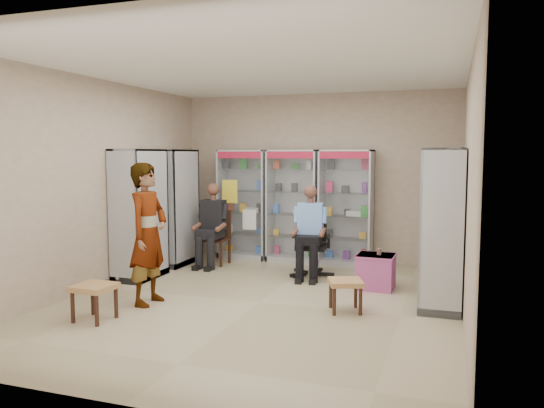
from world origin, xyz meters
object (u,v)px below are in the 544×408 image
(cabinet_left_far, at_px, (175,207))
(pink_trunk, at_px, (376,272))
(cabinet_right_near, at_px, (442,229))
(cabinet_left_near, at_px, (139,214))
(cabinet_back_right, at_px, (346,208))
(office_chair, at_px, (311,243))
(cabinet_back_mid, at_px, (293,206))
(standing_man, at_px, (148,234))
(cabinet_back_left, at_px, (244,204))
(woven_stool_b, at_px, (95,302))
(woven_stool_a, at_px, (345,296))
(cabinet_right_far, at_px, (444,219))
(wooden_chair, at_px, (216,238))
(seated_shopkeeper, at_px, (311,234))

(cabinet_left_far, bearing_deg, pink_trunk, 80.79)
(cabinet_right_near, distance_m, cabinet_left_near, 4.46)
(cabinet_back_right, bearing_deg, cabinet_right_near, -53.84)
(office_chair, bearing_deg, cabinet_right_near, -36.63)
(cabinet_back_mid, height_order, standing_man, cabinet_back_mid)
(cabinet_back_left, height_order, cabinet_right_near, same)
(cabinet_back_mid, xyz_separation_m, cabinet_left_near, (-1.88, -2.03, 0.00))
(cabinet_back_left, distance_m, cabinet_back_mid, 0.95)
(pink_trunk, xyz_separation_m, woven_stool_b, (-2.88, -2.54, -0.03))
(cabinet_back_left, relative_size, woven_stool_a, 5.08)
(cabinet_right_far, bearing_deg, cabinet_back_right, 55.27)
(pink_trunk, bearing_deg, woven_stool_a, -98.89)
(cabinet_left_far, bearing_deg, office_chair, 86.95)
(wooden_chair, relative_size, woven_stool_a, 2.39)
(wooden_chair, bearing_deg, cabinet_right_near, -21.64)
(seated_shopkeeper, xyz_separation_m, pink_trunk, (1.07, -0.39, -0.43))
(cabinet_left_far, bearing_deg, woven_stool_a, 61.45)
(office_chair, bearing_deg, wooden_chair, 163.59)
(cabinet_right_far, bearing_deg, cabinet_back_mid, 66.35)
(cabinet_back_right, height_order, cabinet_left_near, same)
(seated_shopkeeper, bearing_deg, cabinet_right_far, -6.49)
(seated_shopkeeper, bearing_deg, standing_man, -132.94)
(cabinet_back_mid, distance_m, pink_trunk, 2.38)
(cabinet_back_right, height_order, office_chair, cabinet_back_right)
(woven_stool_a, distance_m, woven_stool_b, 2.98)
(pink_trunk, relative_size, woven_stool_b, 1.20)
(cabinet_left_near, bearing_deg, cabinet_back_left, 155.39)
(cabinet_left_far, xyz_separation_m, wooden_chair, (0.68, 0.20, -0.53))
(cabinet_back_left, bearing_deg, woven_stool_b, -93.57)
(office_chair, bearing_deg, cabinet_back_left, 139.74)
(cabinet_back_mid, relative_size, cabinet_left_near, 1.00)
(cabinet_right_near, relative_size, woven_stool_b, 4.72)
(cabinet_right_near, bearing_deg, seated_shopkeeper, 60.44)
(cabinet_right_far, distance_m, woven_stool_b, 4.84)
(cabinet_right_far, height_order, office_chair, cabinet_right_far)
(cabinet_right_far, distance_m, office_chair, 2.03)
(cabinet_left_near, xyz_separation_m, pink_trunk, (3.56, 0.52, -0.75))
(pink_trunk, bearing_deg, wooden_chair, 164.90)
(cabinet_back_right, bearing_deg, cabinet_left_near, -144.35)
(cabinet_back_right, bearing_deg, woven_stool_a, -79.05)
(cabinet_back_mid, bearing_deg, woven_stool_b, -106.57)
(pink_trunk, height_order, woven_stool_b, pink_trunk)
(cabinet_left_near, relative_size, woven_stool_a, 5.08)
(cabinet_back_right, relative_size, cabinet_left_far, 1.00)
(cabinet_right_near, relative_size, standing_man, 1.10)
(cabinet_left_far, bearing_deg, cabinet_back_left, 135.00)
(wooden_chair, distance_m, pink_trunk, 2.99)
(cabinet_left_near, relative_size, seated_shopkeeper, 1.48)
(office_chair, bearing_deg, cabinet_left_near, -164.76)
(cabinet_back_mid, relative_size, woven_stool_b, 4.72)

